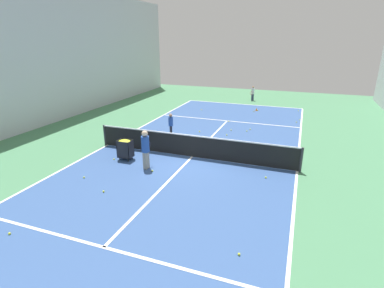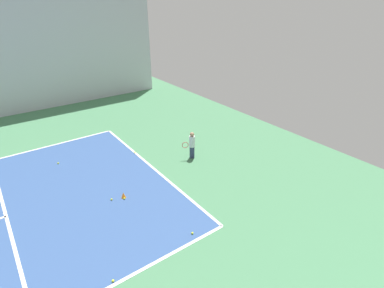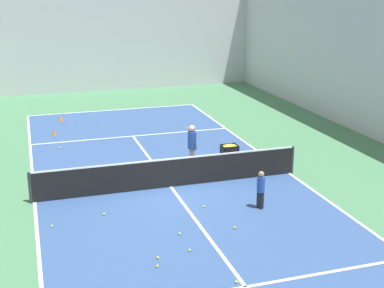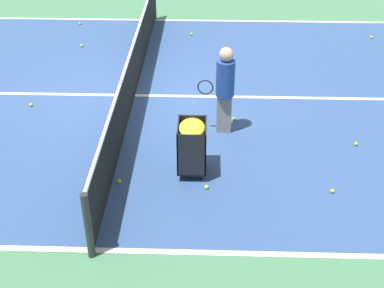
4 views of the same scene
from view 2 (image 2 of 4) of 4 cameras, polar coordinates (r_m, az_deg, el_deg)
name	(u,v)px [view 2 (image 2 of 4)]	position (r m, az deg, el deg)	size (l,w,h in m)	color
line_baseline_near	(151,166)	(12.74, -7.80, -4.20)	(9.03, 0.10, 0.00)	white
line_service_near	(6,216)	(11.72, -31.91, -11.61)	(9.03, 0.10, 0.00)	white
player_near_baseline	(192,143)	(12.93, -0.05, 0.10)	(0.33, 0.59, 1.23)	#2D3351
training_cone_2	(123,195)	(11.02, -12.93, -9.48)	(0.17, 0.17, 0.21)	orange
tennis_ball_0	(112,199)	(11.04, -15.07, -10.14)	(0.07, 0.07, 0.07)	yellow
tennis_ball_3	(58,163)	(14.00, -24.14, -3.34)	(0.07, 0.07, 0.07)	yellow
tennis_ball_4	(192,233)	(9.41, 0.07, -16.60)	(0.07, 0.07, 0.07)	yellow
tennis_ball_9	(135,152)	(13.87, -10.85, -1.58)	(0.07, 0.07, 0.07)	yellow
tennis_ball_11	(124,199)	(10.98, -12.77, -10.09)	(0.07, 0.07, 0.07)	yellow
tennis_ball_22	(113,281)	(8.50, -14.81, -23.87)	(0.07, 0.07, 0.07)	yellow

